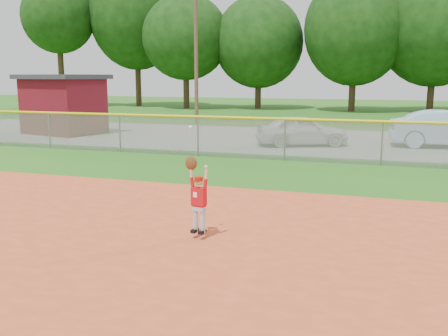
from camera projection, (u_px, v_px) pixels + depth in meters
The scene contains 9 objects.
ground at pixel (172, 252), 8.66m from camera, with size 120.00×120.00×0.00m, color #245C15.
clay_infield at pixel (69, 334), 5.85m from camera, with size 24.00×16.00×0.04m, color #C14522.
parking_strip at pixel (309, 140), 23.63m from camera, with size 44.00×10.00×0.03m, color gray.
car_white_a at pixel (302, 130), 21.58m from camera, with size 1.58×3.92×1.34m, color silver.
utility_shed at pixel (64, 104), 26.04m from camera, with size 4.73×4.05×3.08m.
outfield_fence at pixel (285, 136), 17.86m from camera, with size 40.06×0.10×1.55m.
power_lines at pixel (345, 46), 28.09m from camera, with size 19.40×0.24×9.00m.
tree_line at pixel (361, 22), 42.46m from camera, with size 62.37×13.00×14.43m.
ballplayer at pixel (198, 195), 9.14m from camera, with size 0.48×0.23×1.99m.
Camera 1 is at (3.40, -7.58, 3.01)m, focal length 40.00 mm.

